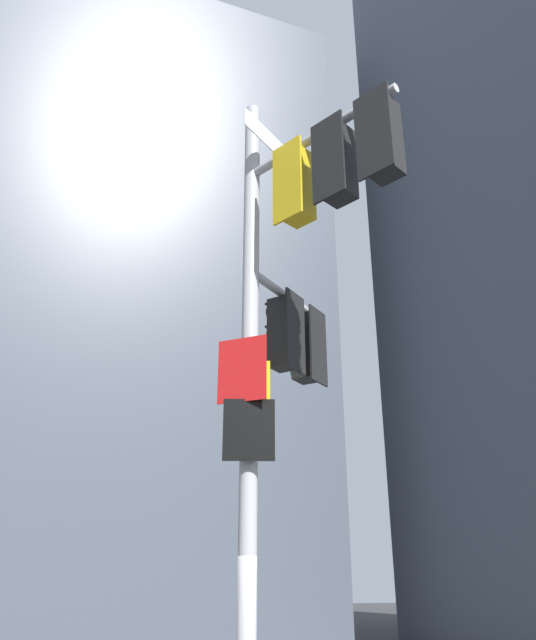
% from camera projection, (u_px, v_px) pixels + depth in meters
% --- Properties ---
extents(building_mid_block, '(16.57, 16.57, 30.07)m').
position_uv_depth(building_mid_block, '(126.00, 319.00, 32.91)').
color(building_mid_block, '#4C5460').
rests_on(building_mid_block, ground).
extents(signal_pole_assembly, '(1.91, 3.45, 8.71)m').
position_uv_depth(signal_pole_assembly, '(289.00, 310.00, 7.87)').
color(signal_pole_assembly, '#B2B2B5').
rests_on(signal_pole_assembly, ground).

